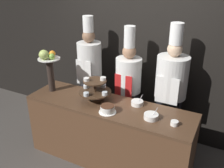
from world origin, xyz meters
name	(u,v)px	position (x,y,z in m)	size (l,w,h in m)	color
wall_back	(139,46)	(0.00, 1.28, 1.40)	(10.00, 0.06, 2.80)	black
buffet_counter	(109,133)	(0.00, 0.31, 0.44)	(2.20, 0.62, 0.87)	brown
tiered_stand	(95,89)	(-0.21, 0.34, 1.04)	(0.42, 0.42, 0.33)	#3D2819
fruit_pedestal	(49,64)	(-0.91, 0.30, 1.27)	(0.30, 0.30, 0.61)	#2D231E
cake_round	(107,109)	(0.08, 0.14, 0.92)	(0.21, 0.21, 0.09)	white
cup_white	(174,123)	(0.86, 0.24, 0.90)	(0.09, 0.09, 0.05)	white
serving_bowl_near	(151,116)	(0.59, 0.25, 0.90)	(0.17, 0.17, 0.16)	white
serving_bowl_far	(137,103)	(0.33, 0.47, 0.90)	(0.15, 0.15, 0.16)	white
chef_left	(90,72)	(-0.63, 0.89, 1.01)	(0.36, 0.36, 1.85)	#28282D
chef_center_left	(128,84)	(0.02, 0.89, 0.93)	(0.37, 0.37, 1.77)	#28282D
chef_center_right	(171,89)	(0.63, 0.89, 0.99)	(0.42, 0.42, 1.86)	black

